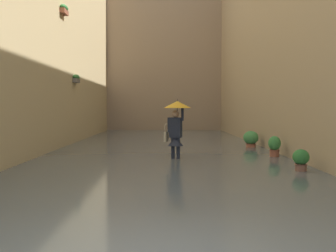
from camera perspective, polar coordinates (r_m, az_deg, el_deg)
ground_plane at (r=16.36m, az=-0.69°, el=-3.70°), size 62.62×62.62×0.00m
flood_water at (r=16.35m, az=-0.69°, el=-3.39°), size 9.01×31.05×0.18m
building_facade_left at (r=17.52m, az=16.65°, el=16.79°), size 2.04×29.05×12.25m
building_facade_far at (r=30.00m, az=-0.57°, el=10.99°), size 11.81×1.80×12.34m
person_wading at (r=12.70m, az=1.18°, el=0.80°), size 0.88×0.88×2.08m
potted_plant_far_left at (r=13.75m, az=14.90°, el=-2.96°), size 0.41×0.41×0.86m
potted_plant_near_left at (r=16.84m, az=11.70°, el=-1.90°), size 0.62×0.62×0.84m
potted_plant_mid_left at (r=10.86m, az=18.37°, el=-4.77°), size 0.42×0.42×0.73m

